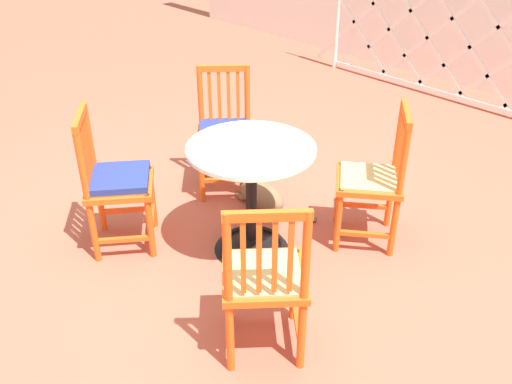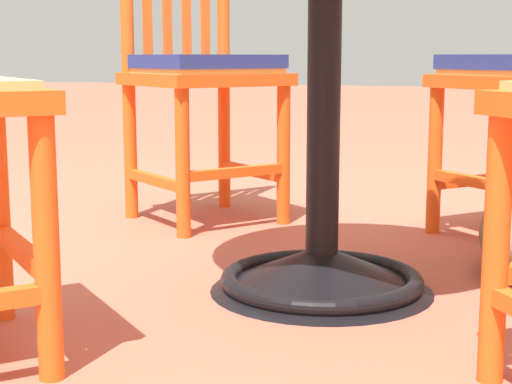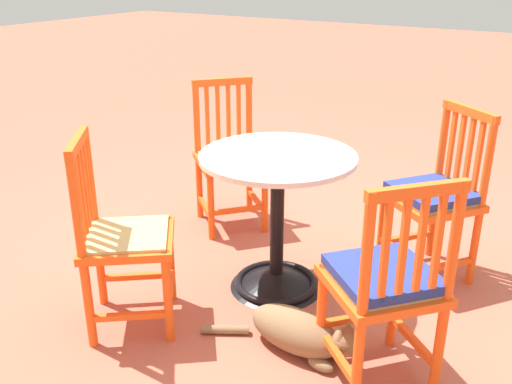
{
  "view_description": "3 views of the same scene",
  "coord_description": "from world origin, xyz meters",
  "px_view_note": "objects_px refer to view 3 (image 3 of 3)",
  "views": [
    {
      "loc": [
        2.1,
        -1.74,
        2.13
      ],
      "look_at": [
        -0.09,
        0.35,
        0.33
      ],
      "focal_mm": 38.66,
      "sensor_mm": 36.0,
      "label": 1
    },
    {
      "loc": [
        1.64,
        0.66,
        0.5
      ],
      "look_at": [
        0.09,
        0.1,
        0.22
      ],
      "focal_mm": 56.93,
      "sensor_mm": 36.0,
      "label": 2
    },
    {
      "loc": [
        -1.27,
        2.47,
        1.6
      ],
      "look_at": [
        0.16,
        0.17,
        0.49
      ],
      "focal_mm": 40.16,
      "sensor_mm": 36.0,
      "label": 3
    }
  ],
  "objects_px": {
    "cafe_table": "(277,238)",
    "orange_chair_tucked_in": "(435,198)",
    "orange_chair_near_fence": "(385,284)",
    "orange_chair_at_corner": "(229,159)",
    "orange_chair_by_planter": "(122,239)",
    "tabby_cat": "(302,334)"
  },
  "relations": [
    {
      "from": "orange_chair_near_fence",
      "to": "cafe_table",
      "type": "bearing_deg",
      "value": -29.54
    },
    {
      "from": "cafe_table",
      "to": "orange_chair_tucked_in",
      "type": "relative_size",
      "value": 0.83
    },
    {
      "from": "orange_chair_near_fence",
      "to": "orange_chair_at_corner",
      "type": "bearing_deg",
      "value": -34.41
    },
    {
      "from": "cafe_table",
      "to": "orange_chair_at_corner",
      "type": "distance_m",
      "value": 0.85
    },
    {
      "from": "orange_chair_at_corner",
      "to": "orange_chair_near_fence",
      "type": "bearing_deg",
      "value": 145.59
    },
    {
      "from": "cafe_table",
      "to": "orange_chair_near_fence",
      "type": "bearing_deg",
      "value": 150.46
    },
    {
      "from": "cafe_table",
      "to": "orange_chair_by_planter",
      "type": "xyz_separation_m",
      "value": [
        0.44,
        0.63,
        0.15
      ]
    },
    {
      "from": "cafe_table",
      "to": "orange_chair_near_fence",
      "type": "distance_m",
      "value": 0.82
    },
    {
      "from": "orange_chair_at_corner",
      "to": "tabby_cat",
      "type": "xyz_separation_m",
      "value": [
        -1.01,
        0.94,
        -0.34
      ]
    },
    {
      "from": "cafe_table",
      "to": "orange_chair_near_fence",
      "type": "height_order",
      "value": "orange_chair_near_fence"
    },
    {
      "from": "cafe_table",
      "to": "orange_chair_near_fence",
      "type": "relative_size",
      "value": 0.83
    },
    {
      "from": "cafe_table",
      "to": "orange_chair_tucked_in",
      "type": "xyz_separation_m",
      "value": [
        -0.62,
        -0.55,
        0.16
      ]
    },
    {
      "from": "cafe_table",
      "to": "orange_chair_tucked_in",
      "type": "height_order",
      "value": "orange_chair_tucked_in"
    },
    {
      "from": "orange_chair_by_planter",
      "to": "orange_chair_near_fence",
      "type": "relative_size",
      "value": 1.0
    },
    {
      "from": "tabby_cat",
      "to": "orange_chair_by_planter",
      "type": "bearing_deg",
      "value": 15.75
    },
    {
      "from": "cafe_table",
      "to": "orange_chair_tucked_in",
      "type": "bearing_deg",
      "value": -138.54
    },
    {
      "from": "orange_chair_near_fence",
      "to": "tabby_cat",
      "type": "relative_size",
      "value": 1.24
    },
    {
      "from": "orange_chair_at_corner",
      "to": "tabby_cat",
      "type": "height_order",
      "value": "orange_chair_at_corner"
    },
    {
      "from": "orange_chair_at_corner",
      "to": "orange_chair_near_fence",
      "type": "xyz_separation_m",
      "value": [
        -1.35,
        0.93,
        0.01
      ]
    },
    {
      "from": "orange_chair_tucked_in",
      "to": "tabby_cat",
      "type": "distance_m",
      "value": 1.06
    },
    {
      "from": "orange_chair_by_planter",
      "to": "orange_chair_tucked_in",
      "type": "distance_m",
      "value": 1.59
    },
    {
      "from": "orange_chair_by_planter",
      "to": "orange_chair_near_fence",
      "type": "height_order",
      "value": "same"
    }
  ]
}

